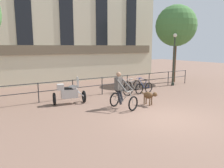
% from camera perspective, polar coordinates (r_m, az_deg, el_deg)
% --- Properties ---
extents(ground_plane, '(60.00, 60.00, 0.00)m').
position_cam_1_polar(ground_plane, '(9.25, 13.88, -8.55)').
color(ground_plane, '#7A5B4C').
extents(canal_railing, '(15.05, 0.05, 1.05)m').
position_cam_1_polar(canal_railing, '(13.10, -2.61, 0.32)').
color(canal_railing, '#232326').
rests_on(canal_railing, ground_plane).
extents(building_facade, '(18.00, 0.72, 9.39)m').
position_cam_1_polar(building_facade, '(18.26, -12.13, 15.28)').
color(building_facade, beige).
rests_on(building_facade, ground_plane).
extents(cyclist_with_bike, '(0.98, 1.31, 1.70)m').
position_cam_1_polar(cyclist_with_bike, '(10.17, 2.45, -2.14)').
color(cyclist_with_bike, black).
rests_on(cyclist_with_bike, ground_plane).
extents(dog, '(0.44, 0.90, 0.69)m').
position_cam_1_polar(dog, '(10.88, 9.74, -2.97)').
color(dog, brown).
rests_on(dog, ground_plane).
extents(parked_motorcycle, '(1.71, 0.95, 1.35)m').
position_cam_1_polar(parked_motorcycle, '(11.18, -11.16, -2.28)').
color(parked_motorcycle, black).
rests_on(parked_motorcycle, ground_plane).
extents(parked_bicycle_near_lamp, '(0.75, 1.16, 0.86)m').
position_cam_1_polar(parked_bicycle_near_lamp, '(13.20, 3.00, -1.15)').
color(parked_bicycle_near_lamp, black).
rests_on(parked_bicycle_near_lamp, ground_plane).
extents(parked_bicycle_mid_left, '(0.77, 1.17, 0.86)m').
position_cam_1_polar(parked_bicycle_mid_left, '(13.65, 5.59, -0.82)').
color(parked_bicycle_mid_left, black).
rests_on(parked_bicycle_mid_left, ground_plane).
extents(parked_bicycle_mid_right, '(0.77, 1.17, 0.86)m').
position_cam_1_polar(parked_bicycle_mid_right, '(14.12, 8.01, -0.52)').
color(parked_bicycle_mid_right, black).
rests_on(parked_bicycle_mid_right, ground_plane).
extents(street_lamp, '(0.28, 0.28, 3.79)m').
position_cam_1_polar(street_lamp, '(16.62, 15.91, 6.95)').
color(street_lamp, '#2D382D').
rests_on(street_lamp, ground_plane).
extents(tree_canalside_right, '(3.18, 3.18, 6.04)m').
position_cam_1_polar(tree_canalside_right, '(18.31, 16.38, 14.35)').
color(tree_canalside_right, brown).
rests_on(tree_canalside_right, ground_plane).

